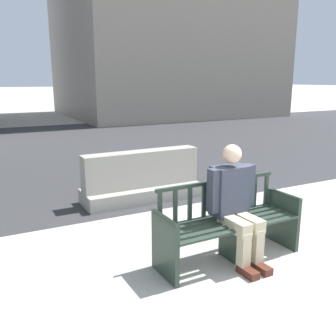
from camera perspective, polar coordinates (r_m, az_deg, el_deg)
The scene contains 5 objects.
ground_plane at distance 4.04m, azimuth 19.44°, elevation -17.13°, with size 200.00×200.00×0.00m, color #ADA89E.
street_asphalt at distance 11.50m, azimuth -13.60°, elevation 3.04°, with size 120.00×12.00×0.01m, color #333335.
street_bench at distance 4.31m, azimuth 9.11°, elevation -8.65°, with size 1.70×0.57×0.88m.
seated_person at distance 4.19m, azimuth 10.14°, elevation -5.07°, with size 0.58×0.73×1.31m.
jersey_barrier_centre at distance 6.32m, azimuth -4.02°, elevation -1.87°, with size 2.01×0.71×0.84m.
Camera 1 is at (-2.64, -2.31, 2.00)m, focal length 40.00 mm.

